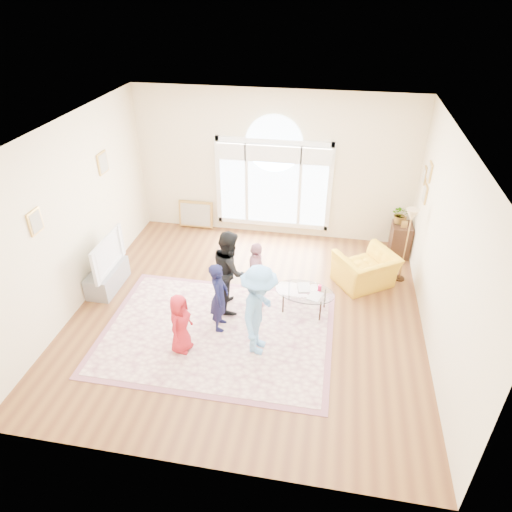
% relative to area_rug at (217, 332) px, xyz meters
% --- Properties ---
extents(ground, '(6.00, 6.00, 0.00)m').
position_rel_area_rug_xyz_m(ground, '(0.39, 0.60, -0.01)').
color(ground, brown).
rests_on(ground, ground).
extents(room_shell, '(6.00, 6.00, 6.00)m').
position_rel_area_rug_xyz_m(room_shell, '(0.40, 3.43, 1.56)').
color(room_shell, beige).
rests_on(room_shell, ground).
extents(area_rug, '(3.60, 2.60, 0.02)m').
position_rel_area_rug_xyz_m(area_rug, '(0.00, 0.00, 0.00)').
color(area_rug, beige).
rests_on(area_rug, ground).
extents(rug_border, '(3.80, 2.80, 0.01)m').
position_rel_area_rug_xyz_m(rug_border, '(-0.00, 0.00, -0.00)').
color(rug_border, '#925768').
rests_on(rug_border, ground).
extents(tv_console, '(0.45, 1.00, 0.42)m').
position_rel_area_rug_xyz_m(tv_console, '(-2.36, 0.90, 0.20)').
color(tv_console, gray).
rests_on(tv_console, ground).
extents(television, '(0.18, 1.15, 0.66)m').
position_rel_area_rug_xyz_m(television, '(-2.35, 0.90, 0.74)').
color(television, black).
rests_on(television, tv_console).
extents(coffee_table, '(1.13, 0.82, 0.54)m').
position_rel_area_rug_xyz_m(coffee_table, '(1.36, 0.84, 0.39)').
color(coffee_table, silver).
rests_on(coffee_table, ground).
extents(armchair, '(1.35, 1.32, 0.67)m').
position_rel_area_rug_xyz_m(armchair, '(2.43, 1.86, 0.32)').
color(armchair, gold).
rests_on(armchair, ground).
extents(side_cabinet, '(0.40, 0.50, 0.70)m').
position_rel_area_rug_xyz_m(side_cabinet, '(3.17, 3.12, 0.34)').
color(side_cabinet, black).
rests_on(side_cabinet, ground).
extents(floor_lamp, '(0.27, 0.27, 1.51)m').
position_rel_area_rug_xyz_m(floor_lamp, '(3.12, 2.16, 1.27)').
color(floor_lamp, black).
rests_on(floor_lamp, ground).
extents(plant_pedestal, '(0.20, 0.20, 0.70)m').
position_rel_area_rug_xyz_m(plant_pedestal, '(3.09, 3.19, 0.34)').
color(plant_pedestal, white).
rests_on(plant_pedestal, ground).
extents(potted_plant, '(0.37, 0.32, 0.39)m').
position_rel_area_rug_xyz_m(potted_plant, '(3.09, 3.19, 0.89)').
color(potted_plant, '#33722D').
rests_on(potted_plant, plant_pedestal).
extents(leaning_picture, '(0.80, 0.14, 0.62)m').
position_rel_area_rug_xyz_m(leaning_picture, '(-1.39, 3.50, -0.01)').
color(leaning_picture, tan).
rests_on(leaning_picture, ground).
extents(child_red, '(0.41, 0.55, 1.02)m').
position_rel_area_rug_xyz_m(child_red, '(-0.44, -0.48, 0.52)').
color(child_red, '#B01B26').
rests_on(child_red, area_rug).
extents(child_navy, '(0.33, 0.48, 1.24)m').
position_rel_area_rug_xyz_m(child_navy, '(0.02, 0.15, 0.63)').
color(child_navy, '#121436').
rests_on(child_navy, area_rug).
extents(child_black, '(0.74, 0.85, 1.50)m').
position_rel_area_rug_xyz_m(child_black, '(0.07, 0.75, 0.76)').
color(child_black, black).
rests_on(child_black, area_rug).
extents(child_pink, '(0.35, 0.75, 1.24)m').
position_rel_area_rug_xyz_m(child_pink, '(0.50, 0.87, 0.63)').
color(child_pink, pink).
rests_on(child_pink, area_rug).
extents(child_blue, '(0.66, 1.04, 1.54)m').
position_rel_area_rug_xyz_m(child_blue, '(0.75, -0.27, 0.78)').
color(child_blue, '#65A3E4').
rests_on(child_blue, area_rug).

